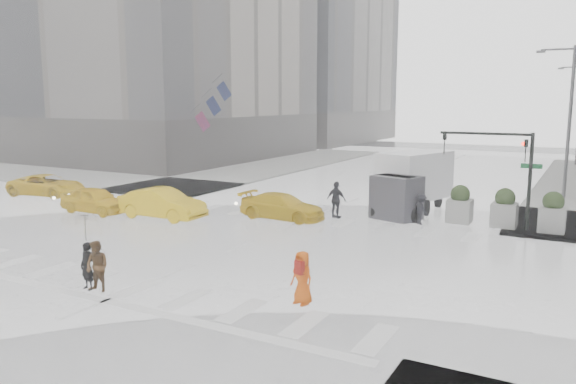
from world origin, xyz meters
The scene contains 20 objects.
ground centered at (0.00, 0.00, 0.00)m, with size 120.00×120.00×0.00m, color black.
sidewalk_nw centered at (-19.50, 17.50, 0.07)m, with size 35.00×35.00×0.15m, color gray.
building_nw_far centered at (-29.00, 56.00, 20.19)m, with size 26.05×26.05×44.00m.
road_markings centered at (0.00, 0.00, 0.01)m, with size 18.00×48.00×0.01m, color silver, non-canonical shape.
traffic_signal_pole centered at (9.01, 8.01, 3.22)m, with size 4.45×0.42×4.50m.
street_lamp_near centered at (10.87, 18.00, 4.95)m, with size 2.15×0.22×9.00m.
planter_west centered at (7.00, 8.20, 0.98)m, with size 1.10×1.10×1.80m.
planter_mid centered at (9.00, 8.20, 0.98)m, with size 1.10×1.10×1.80m.
planter_east centered at (11.00, 8.20, 0.98)m, with size 1.10×1.10×1.80m.
flag_cluster centered at (-15.08, 18.50, 5.64)m, with size 2.87×3.06×4.69m.
pedestrian_black centered at (-1.27, -6.80, 1.66)m, with size 1.08×1.10×2.43m.
pedestrian_brown centered at (-0.82, -6.80, 0.80)m, with size 0.78×0.61×1.61m, color #4A321A.
pedestrian_orange centered at (5.24, -4.70, 0.80)m, with size 0.89×0.71×1.58m.
pedestrian_far_a centered at (1.20, 6.89, 0.94)m, with size 1.10×0.67×1.87m, color black.
pedestrian_far_b centered at (5.33, 7.54, 0.74)m, with size 0.96×0.53×1.49m, color black.
taxi_front centered at (-10.52, 2.00, 0.69)m, with size 1.63×4.04×1.38m, color #DDB00B.
taxi_mid centered at (-6.46, 2.61, 0.76)m, with size 1.61×4.62×1.52m, color #DDB00B.
taxi_rear centered at (-1.08, 5.39, 0.65)m, with size 1.81×3.93×1.29m, color #DDB00B.
taxi_far centered at (-17.32, 4.36, 0.67)m, with size 2.22×4.27×1.34m, color #DDB00B.
box_truck centered at (4.02, 9.97, 1.69)m, with size 2.24×5.96×3.17m.
Camera 1 is at (12.42, -18.64, 5.88)m, focal length 35.00 mm.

